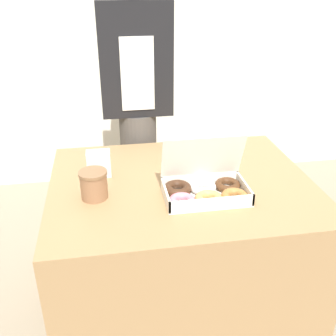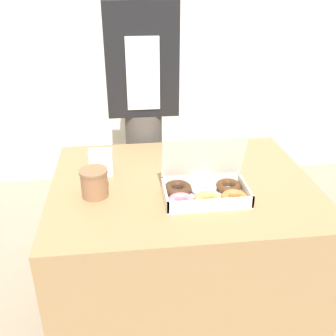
# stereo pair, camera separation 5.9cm
# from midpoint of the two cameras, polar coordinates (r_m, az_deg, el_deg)

# --- Properties ---
(ground_plane) EXTENTS (14.00, 14.00, 0.00)m
(ground_plane) POSITION_cam_midpoint_polar(r_m,az_deg,el_deg) (2.03, 0.75, -19.87)
(ground_plane) COLOR gray
(wall_back) EXTENTS (10.00, 0.05, 2.60)m
(wall_back) POSITION_cam_midpoint_polar(r_m,az_deg,el_deg) (2.86, -4.76, 23.12)
(wall_back) COLOR beige
(wall_back) RESTS_ON ground_plane
(table) EXTENTS (1.05, 0.83, 0.71)m
(table) POSITION_cam_midpoint_polar(r_m,az_deg,el_deg) (1.79, 0.82, -12.00)
(table) COLOR #99754C
(table) RESTS_ON ground_plane
(donut_box) EXTENTS (0.33, 0.23, 0.23)m
(donut_box) POSITION_cam_midpoint_polar(r_m,az_deg,el_deg) (1.47, 4.16, -2.98)
(donut_box) COLOR white
(donut_box) RESTS_ON table
(coffee_cup) EXTENTS (0.10, 0.10, 0.11)m
(coffee_cup) POSITION_cam_midpoint_polar(r_m,az_deg,el_deg) (1.48, -11.84, -2.38)
(coffee_cup) COLOR #8C6042
(coffee_cup) RESTS_ON table
(napkin_holder) EXTENTS (0.10, 0.06, 0.11)m
(napkin_holder) POSITION_cam_midpoint_polar(r_m,az_deg,el_deg) (1.64, -11.02, 0.61)
(napkin_holder) COLOR silver
(napkin_holder) RESTS_ON table
(person_customer) EXTENTS (0.35, 0.23, 1.60)m
(person_customer) POSITION_cam_midpoint_polar(r_m,az_deg,el_deg) (2.01, -5.43, 10.97)
(person_customer) COLOR #4C4742
(person_customer) RESTS_ON ground_plane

